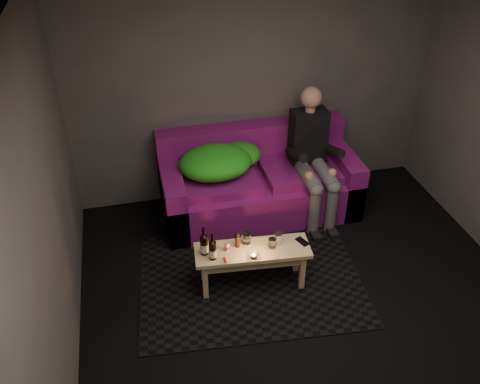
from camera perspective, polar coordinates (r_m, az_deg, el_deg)
The scene contains 17 objects.
floor at distance 4.55m, azimuth 8.92°, elevation -14.86°, with size 4.50×4.50×0.00m, color black.
room at distance 3.86m, azimuth 8.59°, elevation 6.63°, with size 4.50×4.50×4.50m.
rug at distance 4.90m, azimuth 1.20°, elevation -9.76°, with size 2.08×1.51×0.01m, color black.
sofa at distance 5.61m, azimuth 2.00°, elevation 0.97°, with size 2.10×0.95×0.91m.
green_blanket at distance 5.33m, azimuth -2.37°, elevation 3.51°, with size 0.93×0.63×0.32m.
person at distance 5.42m, azimuth 8.17°, elevation 4.27°, with size 0.38×0.87×1.40m.
coffee_table at distance 4.63m, azimuth 1.41°, elevation -7.12°, with size 1.07×0.43×0.43m.
beer_bottle_a at distance 4.48m, azimuth -4.04°, elevation -5.86°, with size 0.07×0.07×0.29m.
beer_bottle_b at distance 4.43m, azimuth -3.09°, elevation -6.49°, with size 0.07×0.07×0.27m.
salt_shaker at distance 4.54m, azimuth -1.47°, elevation -6.14°, with size 0.04×0.04×0.09m, color silver.
pepper_mill at distance 4.57m, azimuth -0.29°, elevation -5.57°, with size 0.04×0.04×0.12m, color black.
tumbler_back at distance 4.62m, azimuth 0.71°, elevation -5.20°, with size 0.09×0.09×0.10m, color white.
tealight at distance 4.48m, azimuth 1.56°, elevation -7.16°, with size 0.06×0.06×0.05m.
tumbler_front at distance 4.58m, azimuth 3.63°, elevation -5.74°, with size 0.07×0.07×0.09m, color white.
steel_cup at distance 4.62m, azimuth 4.30°, elevation -5.19°, with size 0.08×0.08×0.11m, color silver.
smartphone at distance 4.69m, azimuth 7.01°, elevation -5.54°, with size 0.07×0.14×0.01m, color black.
red_lighter at distance 4.46m, azimuth -1.71°, elevation -7.66°, with size 0.02×0.07×0.01m, color red.
Camera 1 is at (-1.34, -2.69, 3.42)m, focal length 38.00 mm.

